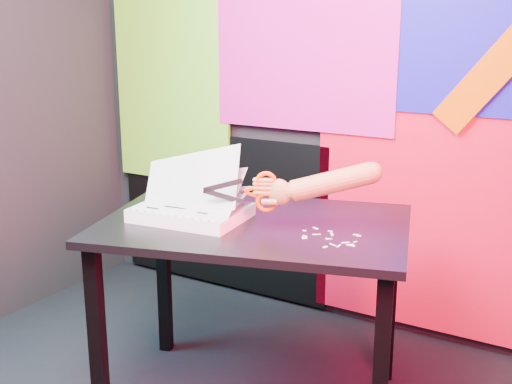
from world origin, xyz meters
The scene contains 7 objects.
room centered at (0.00, 0.00, 1.35)m, with size 3.01×3.01×2.71m.
backdrop centered at (0.06, 1.46, 0.96)m, with size 2.88×0.05×2.08m.
work_table centered at (-0.01, 0.59, 0.65)m, with size 1.28×1.03×0.75m.
printout_stack centered at (-0.23, 0.50, 0.78)m, with size 0.46×0.33×0.30m.
scissors centered at (0.05, 0.54, 0.88)m, with size 0.25×0.12×0.15m.
hand_forearm centered at (0.25, 0.63, 0.92)m, with size 0.40×0.22×0.16m.
paper_clippings centered at (0.31, 0.56, 0.75)m, with size 0.22×0.18×0.00m.
Camera 1 is at (1.15, -1.35, 1.46)m, focal length 45.00 mm.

